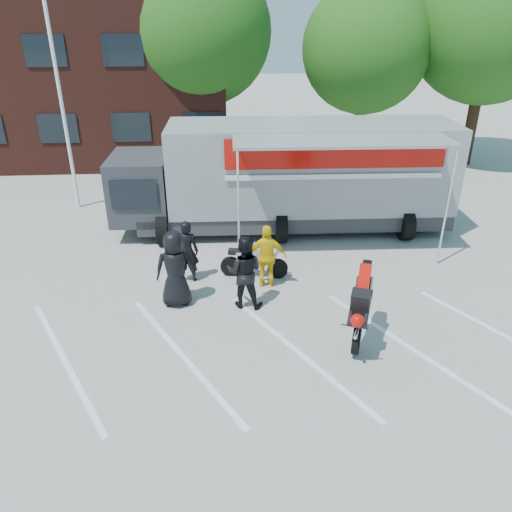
{
  "coord_description": "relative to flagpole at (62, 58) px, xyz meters",
  "views": [
    {
      "loc": [
        -1.25,
        -7.46,
        6.52
      ],
      "look_at": [
        -0.52,
        2.95,
        1.3
      ],
      "focal_mm": 35.0,
      "sensor_mm": 36.0,
      "label": 1
    }
  ],
  "objects": [
    {
      "name": "ground",
      "position": [
        6.24,
        -10.0,
        -5.05
      ],
      "size": [
        100.0,
        100.0,
        0.0
      ],
      "primitive_type": "plane",
      "color": "#9F9F9A",
      "rests_on": "ground"
    },
    {
      "name": "parking_bay_lines",
      "position": [
        6.24,
        -9.0,
        -5.05
      ],
      "size": [
        18.09,
        13.33,
        0.01
      ],
      "primitive_type": "cube",
      "rotation": [
        0.0,
        0.0,
        0.52
      ],
      "color": "white",
      "rests_on": "ground"
    },
    {
      "name": "office_building",
      "position": [
        -3.76,
        8.0,
        -1.55
      ],
      "size": [
        18.0,
        8.0,
        7.0
      ],
      "primitive_type": "cube",
      "color": "#4C2018",
      "rests_on": "ground"
    },
    {
      "name": "flagpole",
      "position": [
        0.0,
        0.0,
        0.0
      ],
      "size": [
        1.61,
        0.12,
        8.0
      ],
      "color": "white",
      "rests_on": "ground"
    },
    {
      "name": "tree_left",
      "position": [
        4.24,
        6.0,
        0.51
      ],
      "size": [
        6.12,
        6.12,
        8.64
      ],
      "color": "#382314",
      "rests_on": "ground"
    },
    {
      "name": "tree_mid",
      "position": [
        11.24,
        5.0,
        -0.11
      ],
      "size": [
        5.44,
        5.44,
        7.68
      ],
      "color": "#382314",
      "rests_on": "ground"
    },
    {
      "name": "tree_right",
      "position": [
        16.24,
        4.5,
        0.82
      ],
      "size": [
        6.46,
        6.46,
        9.12
      ],
      "color": "#382314",
      "rests_on": "ground"
    },
    {
      "name": "transporter_truck",
      "position": [
        7.25,
        -2.46,
        -5.05
      ],
      "size": [
        10.79,
        5.39,
        3.4
      ],
      "primitive_type": null,
      "rotation": [
        0.0,
        0.0,
        -0.02
      ],
      "color": "gray",
      "rests_on": "ground"
    },
    {
      "name": "parked_motorcycle",
      "position": [
        5.76,
        -5.68,
        -5.05
      ],
      "size": [
        1.93,
        0.93,
        0.97
      ],
      "primitive_type": null,
      "rotation": [
        0.0,
        0.0,
        1.4
      ],
      "color": "#B2B2B7",
      "rests_on": "ground"
    },
    {
      "name": "stunt_bike_rider",
      "position": [
        7.89,
        -8.57,
        -5.05
      ],
      "size": [
        1.35,
        1.87,
        2.0
      ],
      "primitive_type": null,
      "rotation": [
        0.0,
        0.0,
        -0.36
      ],
      "color": "black",
      "rests_on": "ground"
    },
    {
      "name": "spectator_leather_a",
      "position": [
        3.8,
        -6.91,
        -4.09
      ],
      "size": [
        0.96,
        0.65,
        1.92
      ],
      "primitive_type": "imported",
      "rotation": [
        0.0,
        0.0,
        3.18
      ],
      "color": "black",
      "rests_on": "ground"
    },
    {
      "name": "spectator_leather_b",
      "position": [
        4.01,
        -5.75,
        -4.2
      ],
      "size": [
        0.66,
        0.48,
        1.7
      ],
      "primitive_type": "imported",
      "rotation": [
        0.0,
        0.0,
        3.02
      ],
      "color": "black",
      "rests_on": "ground"
    },
    {
      "name": "spectator_leather_c",
      "position": [
        5.45,
        -7.09,
        -4.14
      ],
      "size": [
        1.03,
        0.88,
        1.83
      ],
      "primitive_type": "imported",
      "rotation": [
        0.0,
        0.0,
        2.9
      ],
      "color": "black",
      "rests_on": "ground"
    },
    {
      "name": "spectator_hivis",
      "position": [
        6.07,
        -6.2,
        -4.21
      ],
      "size": [
        1.04,
        0.53,
        1.69
      ],
      "primitive_type": "imported",
      "rotation": [
        0.0,
        0.0,
        3.02
      ],
      "color": "yellow",
      "rests_on": "ground"
    }
  ]
}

